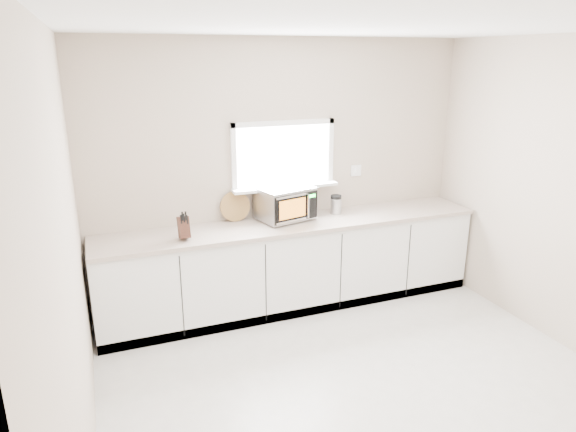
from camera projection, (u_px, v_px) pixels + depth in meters
name	position (u px, v px, depth m)	size (l,w,h in m)	color
ground	(375.00, 400.00, 3.92)	(4.00, 4.00, 0.00)	beige
back_wall	(283.00, 173.00, 5.29)	(4.00, 0.17, 2.70)	#AFA08B
cabinets	(293.00, 266.00, 5.30)	(3.92, 0.60, 0.88)	white
countertop	(294.00, 224.00, 5.16)	(3.92, 0.64, 0.04)	#B6A596
microwave	(285.00, 203.00, 5.18)	(0.60, 0.52, 0.34)	black
knife_block	(184.00, 227.00, 4.64)	(0.09, 0.19, 0.27)	#432318
cutting_board	(235.00, 206.00, 5.15)	(0.31, 0.31, 0.02)	olive
coffee_grinder	(336.00, 204.00, 5.40)	(0.14, 0.14, 0.20)	#B2B5BA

